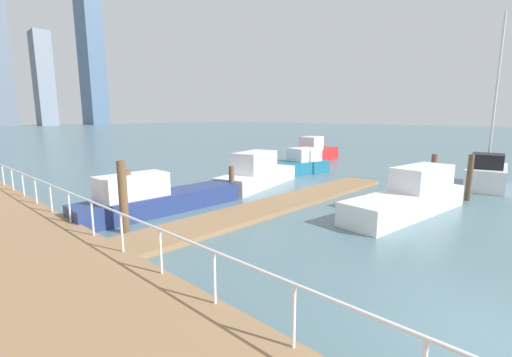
# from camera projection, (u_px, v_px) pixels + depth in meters

# --- Properties ---
(ground_plane) EXTENTS (300.00, 300.00, 0.00)m
(ground_plane) POSITION_uv_depth(u_px,v_px,m) (77.00, 187.00, 19.78)
(ground_plane) COLOR slate
(floating_dock) EXTENTS (15.99, 2.00, 0.18)m
(floating_dock) POSITION_uv_depth(u_px,v_px,m) (279.00, 204.00, 15.46)
(floating_dock) COLOR #93704C
(floating_dock) RESTS_ON ground_plane
(boardwalk_railing) EXTENTS (0.06, 26.45, 1.08)m
(boardwalk_railing) POSITION_uv_depth(u_px,v_px,m) (92.00, 208.00, 10.39)
(boardwalk_railing) COLOR white
(boardwalk_railing) RESTS_ON boardwalk
(dock_piling_0) EXTENTS (0.26, 0.26, 1.58)m
(dock_piling_0) POSITION_uv_depth(u_px,v_px,m) (232.00, 182.00, 16.86)
(dock_piling_0) COLOR brown
(dock_piling_0) RESTS_ON ground_plane
(dock_piling_1) EXTENTS (0.29, 0.29, 2.49)m
(dock_piling_1) POSITION_uv_depth(u_px,v_px,m) (123.00, 197.00, 11.78)
(dock_piling_1) COLOR brown
(dock_piling_1) RESTS_ON ground_plane
(dock_piling_2) EXTENTS (0.25, 0.25, 2.18)m
(dock_piling_2) POSITION_uv_depth(u_px,v_px,m) (469.00, 178.00, 16.36)
(dock_piling_2) COLOR brown
(dock_piling_2) RESTS_ON ground_plane
(dock_piling_3) EXTENTS (0.25, 0.25, 2.21)m
(dock_piling_3) POSITION_uv_depth(u_px,v_px,m) (433.00, 178.00, 16.31)
(dock_piling_3) COLOR brown
(dock_piling_3) RESTS_ON ground_plane
(dock_piling_4) EXTENTS (0.36, 0.36, 1.90)m
(dock_piling_4) POSITION_uv_depth(u_px,v_px,m) (127.00, 195.00, 13.44)
(dock_piling_4) COLOR brown
(dock_piling_4) RESTS_ON ground_plane
(moored_boat_0) EXTENTS (7.32, 3.13, 2.23)m
(moored_boat_0) POSITION_uv_depth(u_px,v_px,m) (315.00, 153.00, 30.17)
(moored_boat_0) COLOR red
(moored_boat_0) RESTS_ON ground_plane
(moored_boat_1) EXTENTS (4.59, 3.01, 1.72)m
(moored_boat_1) POSITION_uv_depth(u_px,v_px,m) (299.00, 164.00, 24.46)
(moored_boat_1) COLOR #1E6B8C
(moored_boat_1) RESTS_ON ground_plane
(moored_boat_2) EXTENTS (7.05, 2.59, 1.88)m
(moored_boat_2) POSITION_uv_depth(u_px,v_px,m) (410.00, 196.00, 14.27)
(moored_boat_2) COLOR white
(moored_boat_2) RESTS_ON ground_plane
(moored_boat_3) EXTENTS (4.81, 2.46, 9.26)m
(moored_boat_3) POSITION_uv_depth(u_px,v_px,m) (487.00, 174.00, 19.40)
(moored_boat_3) COLOR white
(moored_boat_3) RESTS_ON ground_plane
(moored_boat_4) EXTENTS (6.60, 3.29, 1.98)m
(moored_boat_4) POSITION_uv_depth(u_px,v_px,m) (257.00, 173.00, 19.83)
(moored_boat_4) COLOR white
(moored_boat_4) RESTS_ON ground_plane
(moored_boat_5) EXTENTS (7.17, 1.62, 1.74)m
(moored_boat_5) POSITION_uv_depth(u_px,v_px,m) (155.00, 198.00, 14.26)
(moored_boat_5) COLOR navy
(moored_boat_5) RESTS_ON ground_plane
(skyline_tower_6) EXTENTS (6.57, 9.35, 36.27)m
(skyline_tower_6) POSITION_uv_depth(u_px,v_px,m) (43.00, 79.00, 138.43)
(skyline_tower_6) COLOR gray
(skyline_tower_6) RESTS_ON ground_plane
(skyline_tower_7) EXTENTS (7.69, 12.63, 73.26)m
(skyline_tower_7) POSITION_uv_depth(u_px,v_px,m) (90.00, 41.00, 154.09)
(skyline_tower_7) COLOR slate
(skyline_tower_7) RESTS_ON ground_plane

